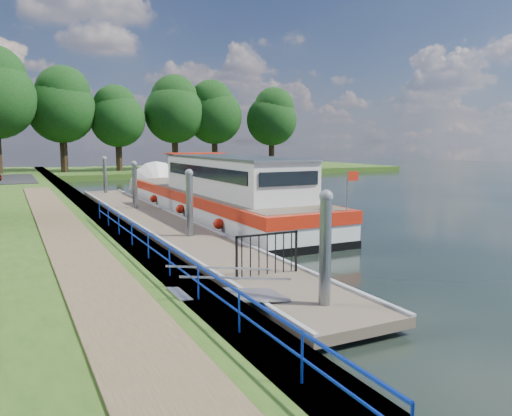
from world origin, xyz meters
name	(u,v)px	position (x,y,z in m)	size (l,w,h in m)	color
ground	(312,315)	(0.00, 0.00, 0.00)	(160.00, 160.00, 0.00)	black
bank_edge	(94,218)	(-2.55, 15.00, 0.39)	(1.10, 90.00, 0.78)	#473D2D
far_bank	(167,171)	(12.00, 52.00, 0.30)	(60.00, 18.00, 0.60)	#2D4F16
footpath	(69,238)	(-4.40, 8.00, 0.80)	(1.60, 40.00, 0.05)	brown
blue_fence	(158,246)	(-2.75, 3.00, 1.31)	(0.04, 18.04, 0.72)	#0C2DBF
pontoon	(158,224)	(0.00, 13.00, 0.18)	(2.50, 30.00, 0.56)	brown
mooring_piles	(158,201)	(0.00, 13.00, 1.28)	(0.30, 27.30, 3.55)	gray
gangway	(229,294)	(-1.85, 0.50, 0.63)	(2.58, 1.00, 0.92)	#A5A8AD
gate_panel	(267,248)	(0.00, 2.20, 1.15)	(1.85, 0.05, 1.15)	black
barge	(210,195)	(3.60, 15.67, 1.09)	(4.36, 21.15, 4.78)	black
horizon_trees	(50,104)	(-1.61, 48.68, 7.95)	(54.38, 10.03, 12.87)	#332316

